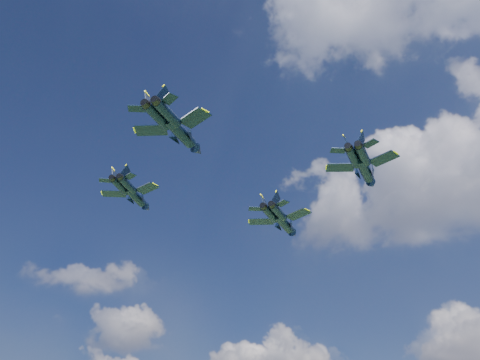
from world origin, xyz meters
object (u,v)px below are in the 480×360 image
Objects in this scene: jet_lead at (284,223)px; jet_left at (136,196)px; jet_right at (365,170)px; jet_slot at (181,133)px.

jet_lead is 29.72m from jet_left.
jet_right is (41.54, 10.01, -2.83)m from jet_left.
jet_left reaches higher than jet_slot.
jet_left is at bearing 137.58° from jet_slot.
jet_lead is at bearing 140.01° from jet_right.
jet_right is at bearing -38.60° from jet_lead.
jet_lead is 1.12× the size of jet_left.
jet_slot is (-18.39, -25.46, -0.25)m from jet_right.
jet_slot is at bearing -136.19° from jet_right.
jet_left reaches higher than jet_right.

